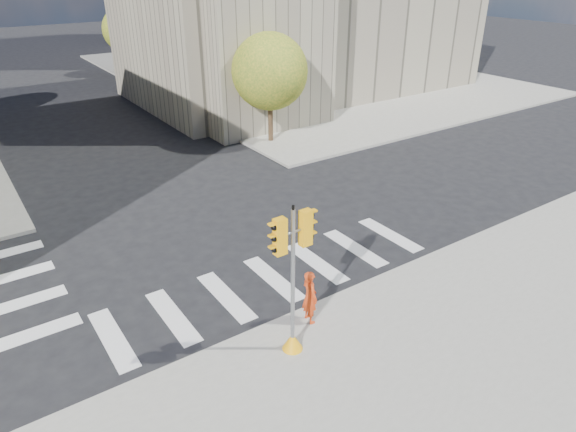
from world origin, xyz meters
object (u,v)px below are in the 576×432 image
Objects in this scene: lamp_far at (155,28)px; traffic_signal at (293,293)px; photographer at (310,297)px; lamp_near at (241,51)px.

lamp_far reaches higher than traffic_signal.
traffic_signal reaches higher than photographer.
photographer is (-8.53, -18.60, -3.59)m from lamp_near.
lamp_far reaches higher than photographer.
lamp_near is 21.75m from traffic_signal.
lamp_far is at bearing -9.86° from photographer.
lamp_far is at bearing 90.00° from lamp_near.
traffic_signal is at bearing -106.12° from lamp_far.
photographer is at bearing -114.64° from lamp_near.
lamp_near reaches higher than photographer.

